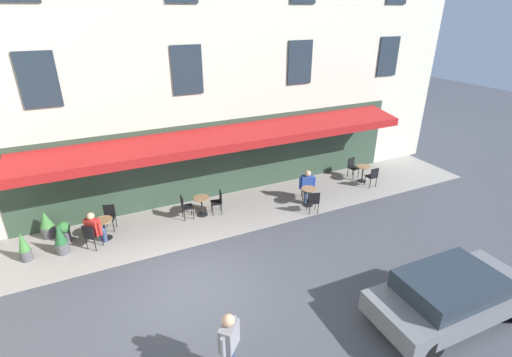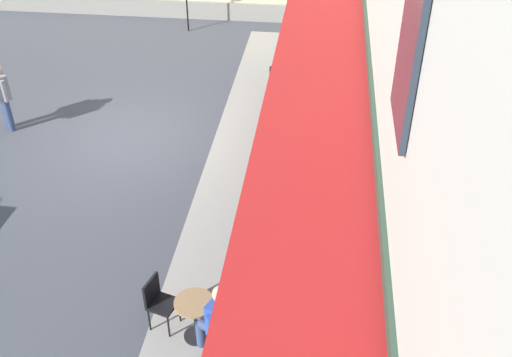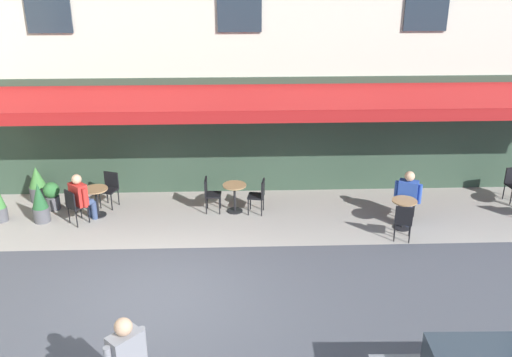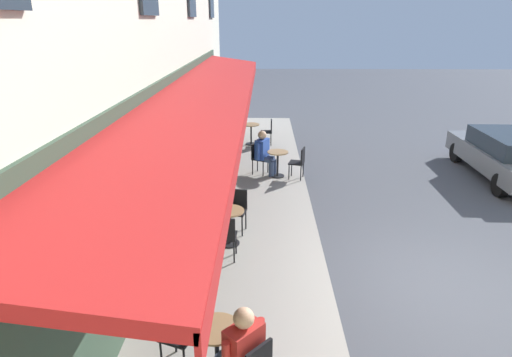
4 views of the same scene
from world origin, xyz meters
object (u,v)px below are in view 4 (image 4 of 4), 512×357
Objects in this scene: cafe_table_near_entrance at (217,345)px; cafe_chair_black_near_door at (258,156)px; seated_patron_in_red at (240,349)px; cafe_chair_black_kerbside at (225,234)px; cafe_table_streetside at (251,131)px; cafe_chair_black_corner_right at (237,207)px; cafe_table_far_end at (229,222)px; cafe_chair_black_by_window at (269,130)px; parked_car_grey at (508,154)px; cafe_table_mid_terrace at (278,160)px; seated_companion_in_blue at (264,152)px; cafe_chair_black_back_row at (173,328)px; cafe_chair_black_under_awning at (234,130)px; cafe_chair_black_facing_street at (299,160)px.

cafe_chair_black_near_door is at bearing 177.12° from cafe_table_near_entrance.
seated_patron_in_red reaches higher than cafe_chair_black_near_door.
cafe_table_streetside is at bearing 178.28° from cafe_chair_black_kerbside.
cafe_chair_black_corner_right is 0.71× the size of seated_patron_in_red.
cafe_chair_black_kerbside is (0.63, -0.03, 0.06)m from cafe_table_far_end.
cafe_chair_black_by_window and cafe_chair_black_kerbside have the same top height.
seated_patron_in_red is 0.29× the size of parked_car_grey.
seated_companion_in_blue is at bearing -114.37° from cafe_table_mid_terrace.
cafe_chair_black_by_window is at bearing 173.54° from cafe_table_far_end.
cafe_chair_black_kerbside reaches higher than cafe_table_far_end.
cafe_chair_black_by_window is 1.21× the size of cafe_table_far_end.
cafe_chair_black_under_awning is at bearing 179.61° from cafe_chair_black_back_row.
parked_car_grey reaches higher than cafe_chair_black_kerbside.
parked_car_grey reaches higher than cafe_chair_black_under_awning.
seated_companion_in_blue reaches higher than cafe_table_near_entrance.
seated_patron_in_red is at bearing -42.59° from parked_car_grey.
cafe_chair_black_by_window is 1.00× the size of cafe_chair_black_under_awning.
seated_patron_in_red is (8.08, -0.09, 0.14)m from cafe_chair_black_near_door.
cafe_table_far_end is 0.59× the size of seated_patron_in_red.
parked_car_grey is (-7.80, 7.17, 0.02)m from seated_patron_in_red.
cafe_chair_black_by_window is at bearing 94.27° from cafe_chair_black_under_awning.
seated_patron_in_red reaches higher than cafe_table_near_entrance.
cafe_chair_black_facing_street is (-7.14, 2.17, 0.00)m from cafe_chair_black_back_row.
cafe_chair_black_corner_right is at bearing -6.07° from cafe_chair_black_by_window.
parked_car_grey reaches higher than cafe_chair_black_near_door.
parked_car_grey is at bearing 91.52° from cafe_chair_black_facing_street.
cafe_chair_black_under_awning is at bearing -177.27° from cafe_table_near_entrance.
parked_car_grey is at bearing 118.07° from cafe_table_far_end.
parked_car_grey is at bearing 89.84° from cafe_table_mid_terrace.
cafe_table_far_end is 4.30m from seated_companion_in_blue.
cafe_table_streetside is 0.63m from cafe_chair_black_under_awning.
cafe_chair_black_near_door and cafe_chair_black_corner_right have the same top height.
cafe_chair_black_back_row is 2.66m from cafe_chair_black_kerbside.
cafe_table_near_entrance is at bearing -4.37° from seated_companion_in_blue.
cafe_chair_black_back_row is 1.00× the size of cafe_chair_black_by_window.
cafe_chair_black_kerbside is (-2.62, 0.45, 0.00)m from cafe_chair_black_back_row.
cafe_chair_black_by_window is at bearing 173.85° from cafe_chair_black_kerbside.
parked_car_grey is (-7.29, 8.07, 0.16)m from cafe_chair_black_back_row.
seated_companion_in_blue is at bearing -109.38° from cafe_chair_black_facing_street.
cafe_table_near_entrance is at bearing -0.08° from cafe_chair_black_corner_right.
parked_car_grey is at bearing 121.56° from cafe_chair_black_kerbside.
cafe_chair_black_near_door is at bearing 179.37° from seated_patron_in_red.
cafe_chair_black_under_awning is at bearing -149.26° from cafe_chair_black_facing_street.
cafe_table_near_entrance is at bearing 2.73° from cafe_chair_black_under_awning.
cafe_chair_black_by_window is (-3.44, -0.23, 0.06)m from cafe_table_mid_terrace.
cafe_chair_black_under_awning is (-10.66, 0.07, 0.00)m from cafe_chair_black_back_row.
cafe_chair_black_near_door is 4.35m from cafe_table_far_end.
cafe_chair_black_facing_street is at bearing -88.48° from parked_car_grey.
cafe_chair_black_near_door is 0.21× the size of parked_car_grey.
cafe_chair_black_near_door is 7.09m from parked_car_grey.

